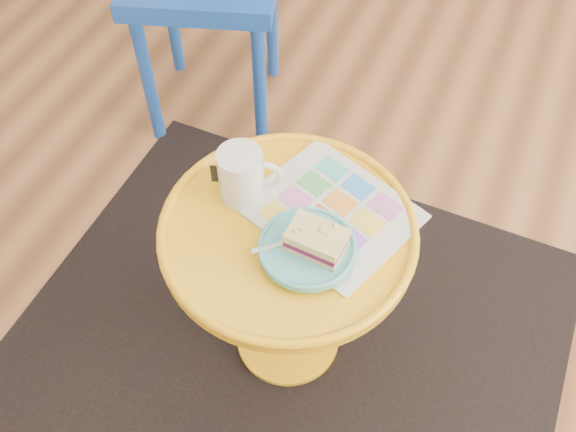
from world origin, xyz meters
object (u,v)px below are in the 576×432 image
at_px(side_table, 288,266).
at_px(newspaper, 331,211).
at_px(mug, 242,174).
at_px(plate, 307,249).

height_order(side_table, newspaper, newspaper).
bearing_deg(newspaper, mug, -150.51).
relative_size(side_table, plate, 2.75).
distance_m(side_table, plate, 0.17).
bearing_deg(newspaper, plate, -72.08).
bearing_deg(plate, side_table, 144.76).
distance_m(mug, plate, 0.19).
relative_size(side_table, newspaper, 1.67).
height_order(newspaper, plate, plate).
bearing_deg(mug, plate, -45.03).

